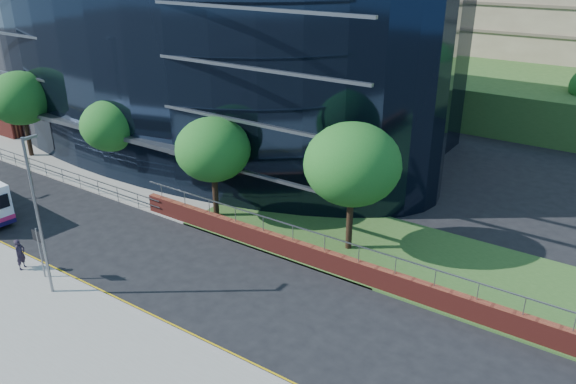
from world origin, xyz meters
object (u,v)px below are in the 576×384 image
Objects in this scene: brick_pavilion at (15,106)px; tree_far_d at (352,164)px; tree_far_b at (111,126)px; street_sign at (39,243)px; tree_far_a at (21,98)px; pedestrian at (20,254)px; streetlight_east at (38,213)px; tree_far_c at (213,149)px.

brick_pavilion is 1.16× the size of tree_far_d.
tree_far_b is 19.03m from tree_far_d.
tree_far_a is at bearing 148.83° from street_sign.
tree_far_a is 4.07× the size of pedestrian.
streetlight_east reaches higher than tree_far_d.
tree_far_a is 0.87× the size of streetlight_east.
tree_far_c is at bearing -8.82° from brick_pavilion.
tree_far_d is at bearing 6.34° from tree_far_c.
brick_pavilion is at bearing 171.18° from tree_far_c.
streetlight_east reaches higher than tree_far_c.
tree_far_d is at bearing -5.26° from brick_pavilion.
streetlight_east is (-1.00, -11.17, -0.10)m from tree_far_c.
street_sign is 11.14m from tree_far_c.
tree_far_a is 1.07× the size of tree_far_c.
tree_far_d is (38.00, -3.50, 3.25)m from brick_pavilion.
tree_far_c is (29.00, -4.50, 2.60)m from brick_pavilion.
tree_far_a reaches higher than brick_pavilion.
tree_far_d is at bearing -67.69° from pedestrian.
tree_far_c is at bearing -40.68° from pedestrian.
street_sign is at bearing -29.65° from brick_pavilion.
pedestrian is at bearing 172.59° from streetlight_east.
tree_far_b is at bearing -11.88° from brick_pavilion.
tree_far_b is at bearing 7.89° from pedestrian.
tree_far_d is at bearing 50.60° from streetlight_east.
tree_far_a is (-17.50, 10.59, 2.71)m from street_sign.
brick_pavilion is 29.14m from pedestrian.
tree_far_d is at bearing 1.97° from tree_far_a.
streetlight_east is at bearing -129.40° from tree_far_d.
brick_pavilion is 5.01× the size of pedestrian.
tree_far_d is 0.93× the size of streetlight_east.
tree_far_d reaches higher than tree_far_a.
brick_pavilion is 19.55m from tree_far_b.
tree_far_c is 9.08m from tree_far_d.
tree_far_b is (-7.50, 11.09, 2.06)m from street_sign.
streetlight_east is (1.50, -0.59, 2.29)m from street_sign.
tree_far_a is 19.51m from pedestrian.
streetlight_east is at bearing -95.11° from tree_far_c.
tree_far_c is 11.22m from streetlight_east.
streetlight_east is at bearing -29.24° from brick_pavilion.
tree_far_c is 0.81× the size of streetlight_east.
tree_far_d reaches higher than brick_pavilion.
street_sign is 2.05m from pedestrian.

